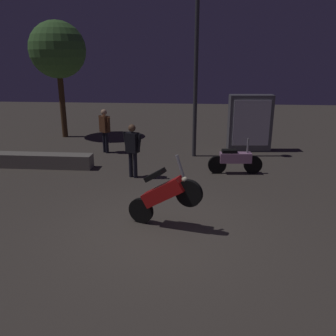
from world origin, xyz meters
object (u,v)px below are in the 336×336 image
Objects in this scene: person_rider_beside at (105,127)px; streetlamp_near at (196,52)px; kiosk_billboard at (250,123)px; motorcycle_pink_parked_left at (235,160)px; person_bystander_far at (132,146)px; motorcycle_red_foreground at (164,195)px.

streetlamp_near is (3.29, -0.19, 2.63)m from person_rider_beside.
kiosk_billboard is at bearing 25.02° from streetlamp_near.
motorcycle_pink_parked_left is 1.03× the size of person_rider_beside.
person_rider_beside is at bearing 54.60° from person_bystander_far.
motorcycle_pink_parked_left is 3.15m from person_bystander_far.
person_rider_beside is 0.77× the size of kiosk_billboard.
motorcycle_pink_parked_left is 3.00m from kiosk_billboard.
streetlamp_near reaches higher than person_bystander_far.
motorcycle_pink_parked_left is at bearing 69.71° from kiosk_billboard.
motorcycle_red_foreground is 1.02× the size of person_bystander_far.
streetlamp_near is (-1.27, 1.87, 3.15)m from motorcycle_pink_parked_left.
motorcycle_red_foreground reaches higher than person_bystander_far.
motorcycle_pink_parked_left is 0.29× the size of streetlamp_near.
person_bystander_far is (1.51, -2.66, -0.01)m from person_rider_beside.
streetlamp_near is at bearing 103.26° from motorcycle_red_foreground.
streetlamp_near is at bearing 126.53° from person_rider_beside.
person_rider_beside is at bearing 151.12° from motorcycle_pink_parked_left.
motorcycle_red_foreground is at bearing -95.80° from streetlamp_near.
motorcycle_red_foreground reaches higher than motorcycle_pink_parked_left.
person_bystander_far is (-1.21, 3.12, 0.20)m from motorcycle_red_foreground.
streetlamp_near is at bearing -10.82° from person_bystander_far.
motorcycle_red_foreground reaches higher than person_rider_beside.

